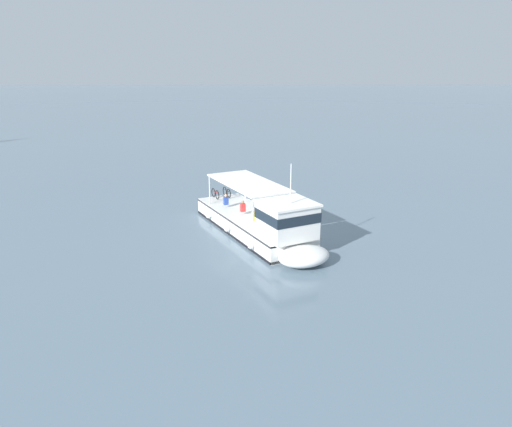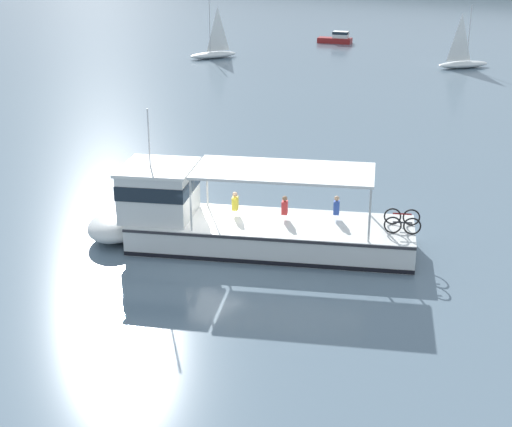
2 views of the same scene
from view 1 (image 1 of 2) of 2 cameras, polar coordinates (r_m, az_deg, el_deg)
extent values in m
plane|color=slate|center=(29.91, 2.40, -3.52)|extent=(400.00, 400.00, 0.00)
cube|color=white|center=(31.79, -0.50, -1.18)|extent=(11.08, 7.72, 1.10)
ellipsoid|color=white|center=(26.75, 5.54, -4.92)|extent=(3.29, 3.62, 1.01)
cube|color=black|center=(31.93, -0.49, -1.94)|extent=(11.10, 7.76, 0.16)
cube|color=#2D2D33|center=(31.64, -0.50, -0.37)|extent=(11.11, 7.77, 0.10)
cube|color=white|center=(27.66, 3.62, -0.80)|extent=(3.55, 3.60, 1.90)
cube|color=#19232D|center=(27.56, 3.63, -0.14)|extent=(3.61, 3.67, 0.56)
cube|color=white|center=(27.36, 3.66, 1.21)|extent=(3.76, 3.81, 0.12)
cube|color=white|center=(31.45, -0.88, 3.55)|extent=(7.31, 5.65, 0.10)
cylinder|color=silver|center=(29.63, 4.30, 0.53)|extent=(0.08, 0.08, 2.00)
cylinder|color=silver|center=(28.35, -0.40, -0.20)|extent=(0.08, 0.08, 2.00)
cylinder|color=silver|center=(35.12, -1.25, 3.25)|extent=(0.08, 0.08, 2.00)
cylinder|color=silver|center=(34.05, -5.37, 2.73)|extent=(0.08, 0.08, 2.00)
cylinder|color=silver|center=(26.82, 4.03, 3.44)|extent=(0.06, 0.06, 2.20)
sphere|color=white|center=(28.20, -0.60, -3.76)|extent=(0.36, 0.36, 0.36)
sphere|color=white|center=(31.00, -3.35, -1.80)|extent=(0.36, 0.36, 0.36)
sphere|color=white|center=(33.72, -5.51, -0.26)|extent=(0.36, 0.36, 0.36)
torus|color=black|center=(35.66, -3.16, 2.33)|extent=(0.62, 0.35, 0.66)
torus|color=black|center=(36.28, -3.62, 2.59)|extent=(0.62, 0.35, 0.66)
cylinder|color=#232328|center=(35.94, -3.40, 2.65)|extent=(0.65, 0.37, 0.06)
torus|color=black|center=(35.31, -4.50, 2.16)|extent=(0.62, 0.35, 0.66)
torus|color=black|center=(35.94, -4.93, 2.42)|extent=(0.62, 0.35, 0.66)
cylinder|color=maroon|center=(35.59, -4.72, 2.47)|extent=(0.65, 0.37, 0.06)
cube|color=#2D4CA5|center=(33.28, -3.50, 1.47)|extent=(0.34, 0.38, 0.52)
sphere|color=tan|center=(33.19, -3.51, 2.08)|extent=(0.20, 0.20, 0.20)
cube|color=red|center=(31.70, -1.53, 0.68)|extent=(0.34, 0.38, 0.52)
sphere|color=#9E7051|center=(31.59, -1.53, 1.32)|extent=(0.20, 0.20, 0.20)
cube|color=yellow|center=(29.95, -0.15, -0.32)|extent=(0.34, 0.38, 0.52)
sphere|color=tan|center=(29.84, -0.15, 0.36)|extent=(0.20, 0.20, 0.20)
camera|label=2|loc=(50.62, 26.60, 16.73)|focal=53.14mm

